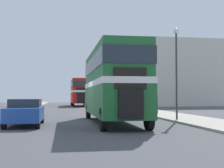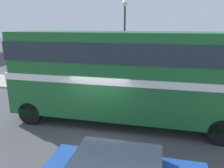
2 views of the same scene
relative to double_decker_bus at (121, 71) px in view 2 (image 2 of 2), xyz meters
The scene contains 5 objects.
ground_plane 2.90m from the double_decker_bus, 149.62° to the left, with size 120.00×120.00×0.00m, color #47474C.
sidewalk_right 6.13m from the double_decker_bus, ahead, with size 3.50×120.00×0.12m.
double_decker_bus is the anchor object (origin of this frame).
pedestrian_walking 9.01m from the double_decker_bus, 55.98° to the left, with size 0.36×0.36×1.78m.
street_lamp 4.54m from the double_decker_bus, ahead, with size 0.36×0.36×5.86m.
Camera 2 is at (-8.32, -2.48, 4.59)m, focal length 35.00 mm.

